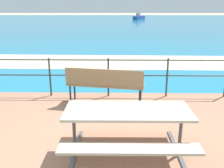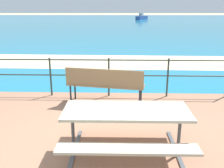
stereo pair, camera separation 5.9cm
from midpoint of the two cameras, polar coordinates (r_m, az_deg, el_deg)
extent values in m
plane|color=tan|center=(4.34, -2.20, -13.86)|extent=(240.00, 240.00, 0.00)
cube|color=#996B51|center=(4.33, -2.21, -13.52)|extent=(6.40, 5.20, 0.06)
cube|color=teal|center=(43.79, 0.69, 13.89)|extent=(90.00, 90.00, 0.01)
cube|color=beige|center=(10.91, -0.24, 5.11)|extent=(54.05, 4.15, 0.01)
cube|color=#BCAD93|center=(3.68, 3.11, -6.09)|extent=(1.83, 0.75, 0.04)
cube|color=#BCAD93|center=(3.28, 3.48, -14.49)|extent=(1.83, 0.27, 0.04)
cube|color=#BCAD93|center=(4.32, 2.71, -6.44)|extent=(1.83, 0.27, 0.04)
cylinder|color=#4C5156|center=(3.88, -8.98, -10.93)|extent=(0.05, 0.05, 0.73)
cube|color=#4C5156|center=(4.05, -8.75, -15.29)|extent=(0.07, 1.43, 0.03)
cylinder|color=#4C5156|center=(3.95, 14.81, -10.80)|extent=(0.05, 0.05, 0.73)
cube|color=#4C5156|center=(4.12, 14.44, -15.10)|extent=(0.07, 1.43, 0.03)
cube|color=#8C704C|center=(5.80, -1.80, -0.18)|extent=(1.82, 0.71, 0.04)
cube|color=#8C704C|center=(5.57, -2.23, 1.43)|extent=(1.76, 0.37, 0.40)
cylinder|color=#1E2328|center=(5.90, 6.24, -2.35)|extent=(0.04, 0.04, 0.46)
cylinder|color=#1E2328|center=(5.62, 5.96, -3.34)|extent=(0.04, 0.04, 0.46)
cylinder|color=#1E2328|center=(6.23, -8.74, -1.39)|extent=(0.04, 0.04, 0.46)
cylinder|color=#1E2328|center=(5.97, -9.70, -2.27)|extent=(0.04, 0.04, 0.46)
cylinder|color=#2D3833|center=(6.55, -14.12, 1.55)|extent=(0.04, 0.04, 0.98)
cylinder|color=#2D3833|center=(6.33, -1.11, 1.54)|extent=(0.04, 0.04, 0.98)
cylinder|color=#2D3833|center=(6.45, 12.12, 1.45)|extent=(0.04, 0.04, 0.98)
cylinder|color=#2D3833|center=(6.23, -1.13, 5.46)|extent=(5.90, 0.03, 0.03)
cylinder|color=#2D3833|center=(6.31, -1.11, 1.97)|extent=(5.90, 0.03, 0.03)
cube|color=#2D478C|center=(54.08, 6.11, 14.73)|extent=(2.84, 4.35, 0.69)
cube|color=#A5A8AD|center=(53.75, 5.99, 15.40)|extent=(1.04, 1.20, 0.59)
cone|color=#2D478C|center=(56.36, 7.10, 14.77)|extent=(0.78, 0.73, 0.62)
camera|label=1|loc=(0.03, -90.32, -0.10)|focal=40.34mm
camera|label=2|loc=(0.03, 89.68, 0.10)|focal=40.34mm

